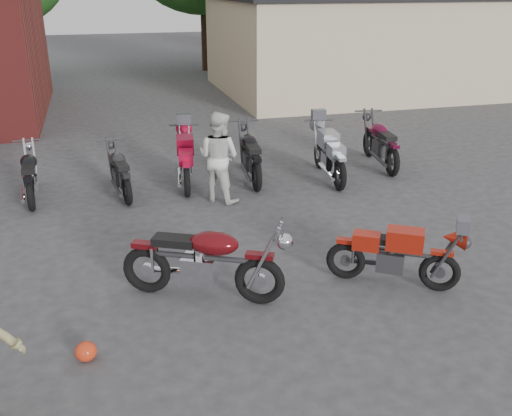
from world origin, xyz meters
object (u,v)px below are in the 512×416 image
object	(u,v)px
row_bike_2	(30,172)
vintage_motorcycle	(205,256)
person_light	(219,157)
row_bike_6	(329,151)
row_bike_3	(119,169)
row_bike_7	(380,140)
row_bike_4	(186,157)
sportbike	(396,252)
helmet	(86,351)
row_bike_5	(250,152)

from	to	relation	value
row_bike_2	vintage_motorcycle	bearing A→B (deg)	-154.59
person_light	row_bike_6	distance (m)	2.72
vintage_motorcycle	person_light	distance (m)	3.81
row_bike_3	row_bike_7	world-z (taller)	row_bike_7
row_bike_4	row_bike_7	size ratio (longest dim) A/B	0.97
sportbike	row_bike_6	distance (m)	4.81
vintage_motorcycle	row_bike_7	bearing A→B (deg)	70.56
helmet	row_bike_2	distance (m)	5.90
row_bike_5	row_bike_6	world-z (taller)	same
person_light	row_bike_2	world-z (taller)	person_light
person_light	row_bike_5	xyz separation A→B (m)	(0.94, 1.11, -0.28)
row_bike_2	row_bike_7	bearing A→B (deg)	-92.35
row_bike_5	row_bike_7	xyz separation A→B (m)	(3.20, 0.13, 0.01)
sportbike	person_light	size ratio (longest dim) A/B	1.02
vintage_motorcycle	row_bike_4	world-z (taller)	vintage_motorcycle
vintage_motorcycle	helmet	xyz separation A→B (m)	(-1.60, -1.00, -0.52)
person_light	row_bike_3	bearing A→B (deg)	17.53
row_bike_2	row_bike_6	size ratio (longest dim) A/B	0.90
sportbike	row_bike_7	size ratio (longest dim) A/B	0.84
row_bike_6	row_bike_4	bearing A→B (deg)	87.63
row_bike_5	row_bike_6	bearing A→B (deg)	-98.35
row_bike_2	row_bike_7	world-z (taller)	row_bike_7
sportbike	row_bike_3	distance (m)	6.09
row_bike_5	row_bike_2	bearing A→B (deg)	95.42
vintage_motorcycle	row_bike_2	size ratio (longest dim) A/B	1.15
row_bike_2	row_bike_6	xyz separation A→B (m)	(6.22, -0.44, 0.06)
row_bike_2	sportbike	bearing A→B (deg)	-137.51
person_light	row_bike_6	size ratio (longest dim) A/B	0.84
row_bike_5	row_bike_4	bearing A→B (deg)	93.51
helmet	sportbike	bearing A→B (deg)	8.43
sportbike	row_bike_7	xyz separation A→B (m)	(2.46, 5.27, 0.10)
row_bike_2	row_bike_6	world-z (taller)	row_bike_6
sportbike	row_bike_5	distance (m)	5.20
row_bike_6	row_bike_5	bearing A→B (deg)	82.31
row_bike_3	row_bike_6	bearing A→B (deg)	-100.18
row_bike_3	row_bike_4	xyz separation A→B (m)	(1.40, 0.25, 0.07)
person_light	row_bike_5	world-z (taller)	person_light
sportbike	row_bike_2	world-z (taller)	row_bike_2
row_bike_5	row_bike_3	bearing A→B (deg)	99.65
sportbike	vintage_motorcycle	bearing A→B (deg)	-155.93
person_light	helmet	bearing A→B (deg)	104.45
row_bike_6	vintage_motorcycle	bearing A→B (deg)	146.72
row_bike_3	row_bike_4	bearing A→B (deg)	-87.26
row_bike_2	row_bike_5	world-z (taller)	row_bike_5
row_bike_2	row_bike_3	world-z (taller)	row_bike_2
helmet	row_bike_6	size ratio (longest dim) A/B	0.12
helmet	row_bike_4	xyz separation A→B (m)	(2.12, 5.83, 0.49)
vintage_motorcycle	row_bike_7	world-z (taller)	vintage_motorcycle
vintage_motorcycle	row_bike_2	bearing A→B (deg)	145.40
person_light	row_bike_7	distance (m)	4.33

